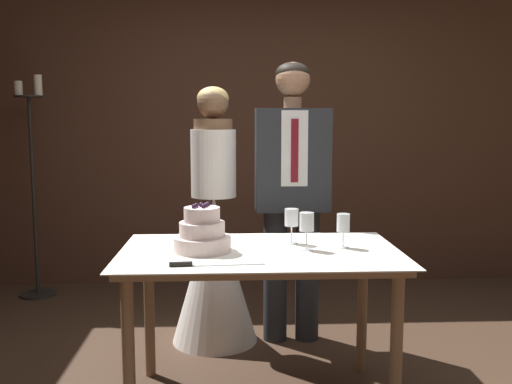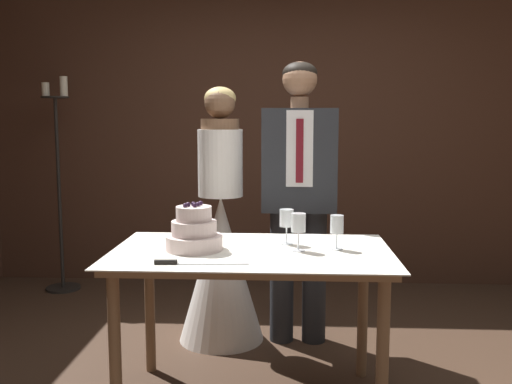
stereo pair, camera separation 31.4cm
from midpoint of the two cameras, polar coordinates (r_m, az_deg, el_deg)
The scene contains 10 objects.
wall_back at distance 4.93m, azimuth 4.79°, elevation 5.99°, with size 5.31×0.12×2.61m, color #472B1E.
cake_table at distance 2.80m, azimuth 2.78°, elevation -7.67°, with size 1.36×0.83×0.78m.
tiered_cake at distance 2.77m, azimuth -2.99°, elevation -4.09°, with size 0.28×0.28×0.24m.
cake_knife at distance 2.51m, azimuth -3.75°, elevation -7.11°, with size 0.42×0.05×0.02m.
wine_glass_near at distance 2.90m, azimuth 6.18°, elevation -2.82°, with size 0.07×0.07×0.18m.
wine_glass_middle at distance 2.82m, azimuth 11.28°, elevation -3.32°, with size 0.07×0.07×0.17m.
wine_glass_far at distance 2.76m, azimuth 7.54°, elevation -3.30°, with size 0.07×0.07×0.18m.
bride at distance 3.63m, azimuth -1.04°, elevation -5.84°, with size 0.54×0.54×1.61m.
groom at distance 3.55m, azimuth 6.84°, elevation 0.64°, with size 0.46×0.25×1.76m.
candle_stand at distance 4.88m, azimuth -17.34°, elevation -0.09°, with size 0.28×0.28×1.75m.
Camera 2 is at (0.01, -2.73, 1.40)m, focal length 40.00 mm.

